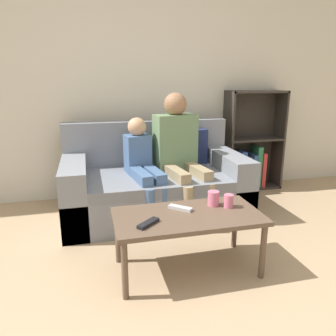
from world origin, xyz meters
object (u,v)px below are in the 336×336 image
(couch, at_px, (154,184))
(person_adult, at_px, (179,146))
(cup_near, at_px, (229,201))
(person_child, at_px, (143,164))
(tv_remote_1, at_px, (148,223))
(cup_far, at_px, (213,198))
(tv_remote_0, at_px, (180,208))
(coffee_table, at_px, (188,220))
(bookshelf, at_px, (249,152))

(couch, height_order, person_adult, person_adult)
(cup_near, bearing_deg, person_adult, 96.15)
(person_child, bearing_deg, couch, 39.86)
(person_child, relative_size, tv_remote_1, 5.91)
(cup_far, xyz_separation_m, tv_remote_1, (-0.51, -0.21, -0.04))
(couch, height_order, tv_remote_0, couch)
(couch, height_order, tv_remote_1, couch)
(person_adult, bearing_deg, tv_remote_1, -123.77)
(couch, bearing_deg, cup_near, -72.47)
(couch, bearing_deg, tv_remote_0, -90.96)
(cup_far, bearing_deg, cup_near, -31.73)
(person_child, distance_m, tv_remote_0, 0.85)
(coffee_table, bearing_deg, person_adult, 77.82)
(person_adult, bearing_deg, bookshelf, 18.97)
(person_child, relative_size, cup_near, 10.13)
(person_adult, height_order, person_child, person_adult)
(coffee_table, height_order, person_adult, person_adult)
(couch, relative_size, cup_far, 16.21)
(couch, xyz_separation_m, bookshelf, (1.26, 0.46, 0.16))
(person_adult, xyz_separation_m, cup_near, (0.10, -0.94, -0.21))
(coffee_table, bearing_deg, cup_near, 9.10)
(coffee_table, distance_m, cup_near, 0.33)
(bookshelf, relative_size, coffee_table, 1.17)
(person_child, bearing_deg, coffee_table, -89.76)
(coffee_table, bearing_deg, tv_remote_1, -161.18)
(bookshelf, xyz_separation_m, coffee_table, (-1.25, -1.54, -0.07))
(bookshelf, height_order, cup_far, bookshelf)
(person_child, height_order, tv_remote_0, person_child)
(bookshelf, distance_m, person_child, 1.52)
(person_child, xyz_separation_m, tv_remote_1, (-0.14, -1.03, -0.11))
(tv_remote_0, bearing_deg, cup_far, -43.79)
(couch, relative_size, coffee_table, 1.73)
(couch, distance_m, bookshelf, 1.35)
(bookshelf, bearing_deg, coffee_table, -129.03)
(person_adult, xyz_separation_m, tv_remote_1, (-0.50, -1.09, -0.24))
(person_adult, distance_m, cup_far, 0.91)
(person_child, height_order, cup_far, person_child)
(person_child, relative_size, cup_far, 8.95)
(coffee_table, xyz_separation_m, tv_remote_1, (-0.29, -0.10, 0.06))
(cup_near, bearing_deg, couch, 107.53)
(person_adult, bearing_deg, cup_near, -92.89)
(person_adult, bearing_deg, couch, 149.27)
(couch, xyz_separation_m, coffee_table, (0.01, -1.08, 0.09))
(cup_near, xyz_separation_m, cup_far, (-0.09, 0.06, 0.01))
(person_adult, height_order, tv_remote_1, person_adult)
(cup_far, bearing_deg, tv_remote_1, -158.09)
(couch, xyz_separation_m, cup_near, (0.33, -1.03, 0.18))
(tv_remote_0, bearing_deg, couch, 41.37)
(cup_near, bearing_deg, bookshelf, 57.92)
(couch, bearing_deg, bookshelf, 20.15)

